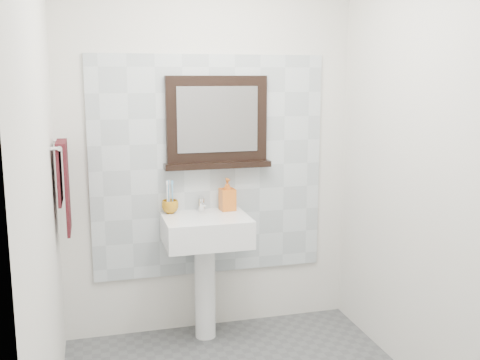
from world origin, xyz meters
name	(u,v)px	position (x,y,z in m)	size (l,w,h in m)	color
back_wall	(209,152)	(0.00, 1.10, 1.25)	(2.00, 0.01, 2.50)	silver
front_wall	(358,243)	(0.00, -1.10, 1.25)	(2.00, 0.01, 2.50)	silver
left_wall	(42,191)	(-1.00, 0.00, 1.25)	(0.01, 2.20, 2.50)	silver
right_wall	(433,171)	(1.00, 0.00, 1.25)	(0.01, 2.20, 2.50)	silver
splashback	(210,167)	(0.00, 1.09, 1.15)	(1.60, 0.02, 1.50)	silver
pedestal_sink	(206,243)	(-0.08, 0.87, 0.68)	(0.55, 0.44, 0.96)	white
toothbrush_cup	(170,207)	(-0.29, 1.02, 0.90)	(0.11, 0.11, 0.09)	#B67915
toothbrushes	(169,195)	(-0.29, 1.02, 0.98)	(0.05, 0.04, 0.21)	white
soap_dispenser	(227,194)	(0.10, 1.00, 0.97)	(0.10, 0.10, 0.22)	#CD4318
framed_mirror	(217,124)	(0.05, 1.06, 1.44)	(0.72, 0.11, 0.61)	black
towel_bar	(60,144)	(-0.95, 0.82, 1.36)	(0.07, 0.40, 0.03)	silver
hand_towel	(64,180)	(-0.94, 0.82, 1.15)	(0.06, 0.30, 0.55)	black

